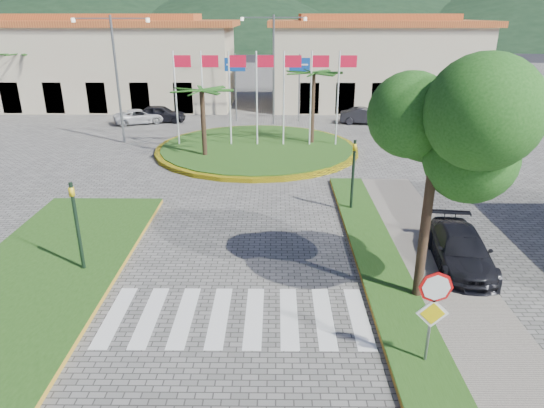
{
  "coord_description": "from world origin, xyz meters",
  "views": [
    {
      "loc": [
        1.22,
        -7.71,
        8.12
      ],
      "look_at": [
        1.08,
        8.0,
        1.9
      ],
      "focal_mm": 32.0,
      "sensor_mm": 36.0,
      "label": 1
    }
  ],
  "objects_px": {
    "stop_sign": "(433,304)",
    "deciduous_tree": "(437,132)",
    "roundabout_island": "(257,148)",
    "white_van": "(140,116)",
    "car_side_right": "(461,250)",
    "car_dark_a": "(160,114)",
    "car_dark_b": "(365,116)"
  },
  "relations": [
    {
      "from": "roundabout_island",
      "to": "car_dark_b",
      "type": "xyz_separation_m",
      "value": [
        8.1,
        8.01,
        0.45
      ]
    },
    {
      "from": "deciduous_tree",
      "to": "car_dark_b",
      "type": "xyz_separation_m",
      "value": [
        2.6,
        25.01,
        -4.55
      ]
    },
    {
      "from": "white_van",
      "to": "roundabout_island",
      "type": "bearing_deg",
      "value": -153.51
    },
    {
      "from": "roundabout_island",
      "to": "car_dark_a",
      "type": "distance_m",
      "value": 11.76
    },
    {
      "from": "white_van",
      "to": "car_side_right",
      "type": "distance_m",
      "value": 28.55
    },
    {
      "from": "white_van",
      "to": "car_dark_a",
      "type": "height_order",
      "value": "car_dark_a"
    },
    {
      "from": "stop_sign",
      "to": "car_side_right",
      "type": "xyz_separation_m",
      "value": [
        2.6,
        5.1,
        -1.16
      ]
    },
    {
      "from": "roundabout_island",
      "to": "car_dark_b",
      "type": "distance_m",
      "value": 11.4
    },
    {
      "from": "roundabout_island",
      "to": "stop_sign",
      "type": "bearing_deg",
      "value": -76.27
    },
    {
      "from": "stop_sign",
      "to": "deciduous_tree",
      "type": "xyz_separation_m",
      "value": [
        0.6,
        3.04,
        3.38
      ]
    },
    {
      "from": "car_side_right",
      "to": "car_dark_a",
      "type": "bearing_deg",
      "value": 129.99
    },
    {
      "from": "car_dark_b",
      "to": "deciduous_tree",
      "type": "bearing_deg",
      "value": -177.93
    },
    {
      "from": "stop_sign",
      "to": "car_side_right",
      "type": "relative_size",
      "value": 0.61
    },
    {
      "from": "car_side_right",
      "to": "roundabout_island",
      "type": "bearing_deg",
      "value": 123.27
    },
    {
      "from": "deciduous_tree",
      "to": "car_side_right",
      "type": "height_order",
      "value": "deciduous_tree"
    },
    {
      "from": "roundabout_island",
      "to": "car_dark_b",
      "type": "bearing_deg",
      "value": 44.67
    },
    {
      "from": "car_dark_b",
      "to": "car_side_right",
      "type": "distance_m",
      "value": 22.96
    },
    {
      "from": "roundabout_island",
      "to": "stop_sign",
      "type": "distance_m",
      "value": 20.69
    },
    {
      "from": "roundabout_island",
      "to": "car_dark_b",
      "type": "relative_size",
      "value": 3.36
    },
    {
      "from": "white_van",
      "to": "car_dark_b",
      "type": "xyz_separation_m",
      "value": [
        17.59,
        0.01,
        0.07
      ]
    },
    {
      "from": "car_dark_b",
      "to": "car_side_right",
      "type": "relative_size",
      "value": 0.87
    },
    {
      "from": "white_van",
      "to": "car_side_right",
      "type": "xyz_separation_m",
      "value": [
        16.99,
        -22.94,
        0.08
      ]
    },
    {
      "from": "deciduous_tree",
      "to": "car_side_right",
      "type": "bearing_deg",
      "value": 45.82
    },
    {
      "from": "car_dark_a",
      "to": "roundabout_island",
      "type": "bearing_deg",
      "value": -137.3
    },
    {
      "from": "car_side_right",
      "to": "deciduous_tree",
      "type": "bearing_deg",
      "value": -127.55
    },
    {
      "from": "white_van",
      "to": "car_dark_b",
      "type": "distance_m",
      "value": 17.59
    },
    {
      "from": "deciduous_tree",
      "to": "car_dark_b",
      "type": "bearing_deg",
      "value": 84.05
    },
    {
      "from": "roundabout_island",
      "to": "white_van",
      "type": "distance_m",
      "value": 12.42
    },
    {
      "from": "car_dark_b",
      "to": "stop_sign",
      "type": "bearing_deg",
      "value": -178.5
    },
    {
      "from": "roundabout_island",
      "to": "white_van",
      "type": "bearing_deg",
      "value": 139.88
    },
    {
      "from": "roundabout_island",
      "to": "car_side_right",
      "type": "bearing_deg",
      "value": -63.36
    },
    {
      "from": "stop_sign",
      "to": "car_dark_b",
      "type": "xyz_separation_m",
      "value": [
        3.2,
        28.05,
        -1.17
      ]
    }
  ]
}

